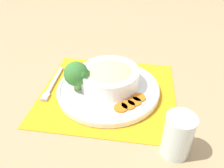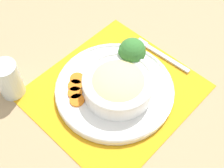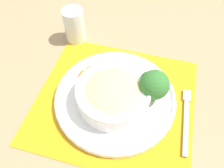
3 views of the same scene
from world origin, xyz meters
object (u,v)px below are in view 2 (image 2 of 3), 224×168
object	(u,v)px
bowl	(119,84)
broccoli_floret	(132,52)
fork	(157,52)
water_glass	(9,81)

from	to	relation	value
bowl	broccoli_floret	size ratio (longest dim) A/B	2.05
bowl	fork	bearing A→B (deg)	12.81
water_glass	bowl	bearing A→B (deg)	-41.60
fork	bowl	bearing A→B (deg)	-177.01
broccoli_floret	fork	xyz separation A→B (m)	(0.10, -0.01, -0.07)
broccoli_floret	water_glass	distance (m)	0.33
bowl	fork	distance (m)	0.19
broccoli_floret	fork	distance (m)	0.12
bowl	water_glass	size ratio (longest dim) A/B	1.70
broccoli_floret	bowl	bearing A→B (deg)	-150.46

